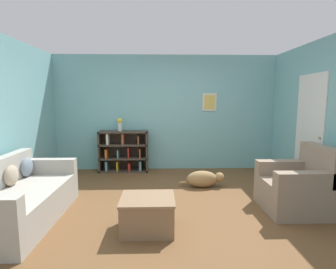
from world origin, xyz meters
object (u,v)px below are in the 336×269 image
at_px(couch, 18,199).
at_px(dog, 204,179).
at_px(bookshelf, 124,152).
at_px(vase, 120,124).
at_px(coffee_table, 148,213).
at_px(recliner_chair, 299,187).

distance_m(couch, dog, 2.98).
height_order(bookshelf, dog, bookshelf).
relative_size(dog, vase, 2.94).
xyz_separation_m(bookshelf, vase, (-0.06, -0.02, 0.63)).
bearing_deg(couch, bookshelf, 66.73).
bearing_deg(bookshelf, dog, -35.32).
distance_m(coffee_table, vase, 2.93).
bearing_deg(coffee_table, bookshelf, 103.74).
bearing_deg(vase, coffee_table, -74.90).
bearing_deg(recliner_chair, bookshelf, 141.95).
relative_size(recliner_chair, coffee_table, 1.45).
bearing_deg(recliner_chair, dog, 138.58).
height_order(bookshelf, vase, vase).
bearing_deg(coffee_table, vase, 105.10).
distance_m(bookshelf, coffee_table, 2.82).
xyz_separation_m(couch, dog, (2.68, 1.30, -0.15)).
bearing_deg(couch, coffee_table, -9.05).
distance_m(couch, bookshelf, 2.68).
distance_m(coffee_table, dog, 1.85).
relative_size(couch, coffee_table, 2.79).
bearing_deg(couch, recliner_chair, 3.51).
xyz_separation_m(bookshelf, dog, (1.62, -1.15, -0.29)).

